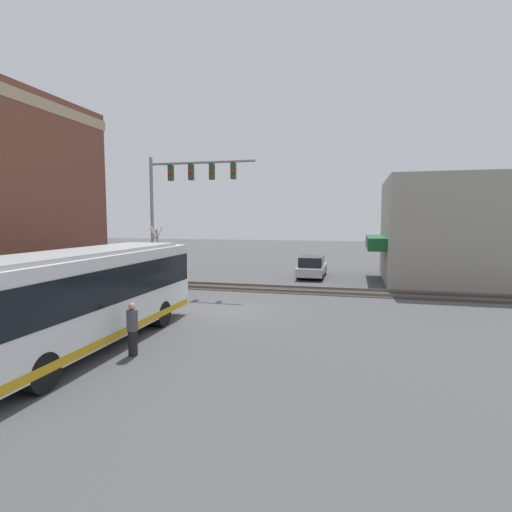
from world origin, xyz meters
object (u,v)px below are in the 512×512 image
pedestrian_at_crossing (178,276)px  pedestrian_near_bus (132,329)px  parked_car_silver (312,268)px  crossing_signal (157,252)px  city_bus (87,294)px

pedestrian_at_crossing → pedestrian_near_bus: (-10.22, -3.25, -0.11)m
pedestrian_at_crossing → parked_car_silver: bearing=-41.6°
pedestrian_at_crossing → crossing_signal: bearing=93.0°
parked_car_silver → pedestrian_near_bus: pedestrian_near_bus is taller
city_bus → parked_car_silver: size_ratio=2.26×
crossing_signal → pedestrian_near_bus: crossing_signal is taller
crossing_signal → pedestrian_near_bus: 11.22m
parked_car_silver → pedestrian_near_bus: size_ratio=2.72×
crossing_signal → pedestrian_near_bus: size_ratio=2.31×
pedestrian_near_bus → crossing_signal: bearing=24.1°
pedestrian_near_bus → city_bus: bearing=78.5°
city_bus → parked_car_silver: 18.37m
crossing_signal → parked_car_silver: crossing_signal is taller
city_bus → pedestrian_at_crossing: city_bus is taller
crossing_signal → pedestrian_at_crossing: 1.87m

